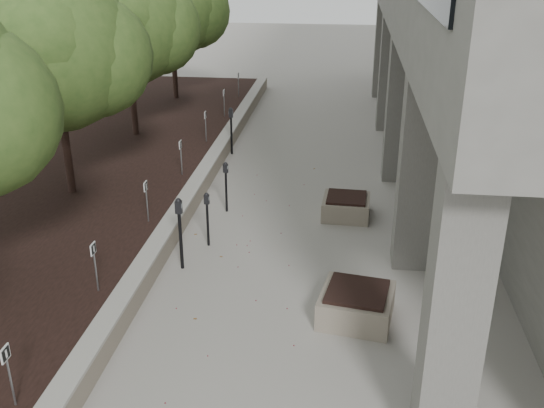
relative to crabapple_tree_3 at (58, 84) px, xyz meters
The scene contains 19 objects.
retaining_wall 4.25m from the crabapple_tree_3, 18.58° to the left, with size 0.39×26.00×0.50m, color gray, non-canonical shape.
planting_bed 3.16m from the crabapple_tree_3, 124.99° to the left, with size 7.00×26.00×0.40m, color black.
crabapple_tree_3 is the anchor object (origin of this frame).
crabapple_tree_4 5.00m from the crabapple_tree_3, 90.00° to the left, with size 4.60×4.00×5.44m, color #35521F, non-canonical shape.
crabapple_tree_5 10.00m from the crabapple_tree_3, 90.00° to the left, with size 4.60×4.00×5.44m, color #35521F, non-canonical shape.
parking_sign_2 8.20m from the crabapple_tree_3, 71.91° to the right, with size 0.04×0.22×0.96m, color black, non-canonical shape.
parking_sign_3 5.59m from the crabapple_tree_3, 61.43° to the right, with size 0.04×0.22×0.96m, color black, non-canonical shape.
parking_sign_4 3.64m from the crabapple_tree_3, 31.48° to the right, with size 0.04×0.22×0.96m, color black, non-canonical shape.
parking_sign_5 3.64m from the crabapple_tree_3, 31.48° to the left, with size 0.04×0.22×0.96m, color black, non-canonical shape.
parking_sign_6 5.59m from the crabapple_tree_3, 61.43° to the left, with size 0.04×0.22×0.96m, color black, non-canonical shape.
parking_sign_7 8.20m from the crabapple_tree_3, 71.91° to the left, with size 0.04×0.22×0.96m, color black, non-canonical shape.
parking_sign_8 11.01m from the crabapple_tree_3, 76.87° to the left, with size 0.04×0.22×0.96m, color black, non-canonical shape.
parking_meter_2 5.10m from the crabapple_tree_3, 38.36° to the right, with size 0.16×0.11×1.57m, color black, non-canonical shape.
parking_meter_3 4.92m from the crabapple_tree_3, 24.15° to the right, with size 0.12×0.09×1.26m, color black, non-canonical shape.
parking_meter_4 4.64m from the crabapple_tree_3, ahead, with size 0.13×0.09×1.30m, color black, non-canonical shape.
parking_meter_5 6.07m from the crabapple_tree_3, 54.41° to the left, with size 0.15×0.11×1.50m, color black, non-canonical shape.
planter_front 8.73m from the crabapple_tree_3, 30.68° to the right, with size 1.25×1.25×0.58m, color gray, non-canonical shape.
planter_back 7.45m from the crabapple_tree_3, ahead, with size 1.12×1.12×0.52m, color gray, non-canonical shape.
berry_scatter 6.38m from the crabapple_tree_3, 32.55° to the right, with size 3.30×14.10×0.02m, color maroon, non-canonical shape.
Camera 1 is at (1.94, -5.67, 6.27)m, focal length 40.70 mm.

